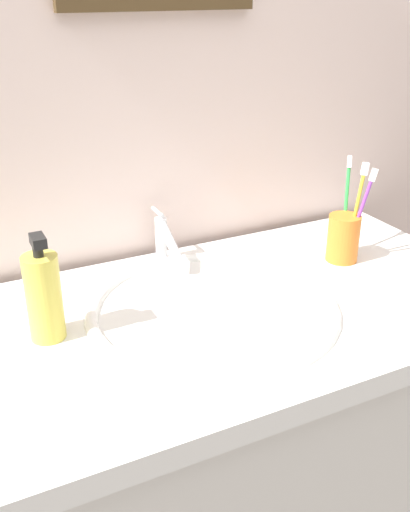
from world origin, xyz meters
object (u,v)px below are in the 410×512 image
at_px(toothbrush_purple, 361,209).
at_px(toothbrush_cup, 343,238).
at_px(soap_dispenser, 44,296).
at_px(toothbrush_yellow, 357,206).
at_px(faucet, 164,239).
at_px(toothbrush_green, 346,200).

bearing_deg(toothbrush_purple, toothbrush_cup, 140.14).
bearing_deg(soap_dispenser, toothbrush_purple, 0.63).
height_order(toothbrush_yellow, soap_dispenser, toothbrush_yellow).
distance_m(faucet, toothbrush_cup, 0.36).
xyz_separation_m(toothbrush_green, toothbrush_yellow, (-0.01, -0.04, 0.00)).
xyz_separation_m(faucet, toothbrush_cup, (0.33, -0.15, -0.00)).
distance_m(faucet, toothbrush_green, 0.38).
relative_size(faucet, toothbrush_purple, 0.71).
bearing_deg(toothbrush_cup, soap_dispenser, -177.59).
distance_m(toothbrush_green, soap_dispenser, 0.63).
bearing_deg(toothbrush_cup, toothbrush_purple, -39.86).
height_order(toothbrush_cup, toothbrush_purple, toothbrush_purple).
xyz_separation_m(faucet, toothbrush_green, (0.35, -0.12, 0.06)).
bearing_deg(toothbrush_purple, toothbrush_green, 87.92).
height_order(toothbrush_cup, soap_dispenser, soap_dispenser).
bearing_deg(faucet, soap_dispenser, -147.72).
distance_m(faucet, toothbrush_yellow, 0.39).
relative_size(faucet, toothbrush_cup, 1.41).
bearing_deg(toothbrush_yellow, toothbrush_cup, 155.50).
distance_m(toothbrush_purple, soap_dispenser, 0.63).
bearing_deg(toothbrush_cup, toothbrush_green, 51.79).
height_order(faucet, toothbrush_cup, faucet).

